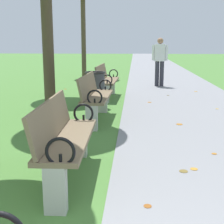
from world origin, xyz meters
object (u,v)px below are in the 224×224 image
object	(u,v)px
trash_bin	(95,90)
pedestrian_walking	(160,59)
park_bench_4	(106,80)
park_bench_3	(95,96)
park_bench_2	(64,138)

from	to	relation	value
trash_bin	pedestrian_walking	bearing A→B (deg)	64.44
park_bench_4	trash_bin	world-z (taller)	park_bench_4
park_bench_4	pedestrian_walking	bearing A→B (deg)	55.68
park_bench_3	park_bench_4	world-z (taller)	same
park_bench_2	park_bench_3	world-z (taller)	same
park_bench_4	trash_bin	size ratio (longest dim) A/B	1.93
park_bench_2	park_bench_3	xyz separation A→B (m)	(0.00, 2.77, 0.00)
park_bench_2	park_bench_3	bearing A→B (deg)	90.00
park_bench_4	pedestrian_walking	size ratio (longest dim) A/B	1.00
park_bench_3	pedestrian_walking	xyz separation A→B (m)	(1.60, 4.93, 0.44)
park_bench_4	park_bench_2	bearing A→B (deg)	-90.00
park_bench_4	pedestrian_walking	world-z (taller)	pedestrian_walking
pedestrian_walking	park_bench_3	bearing A→B (deg)	-108.00
trash_bin	park_bench_4	bearing A→B (deg)	83.58
park_bench_4	park_bench_3	bearing A→B (deg)	-90.00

